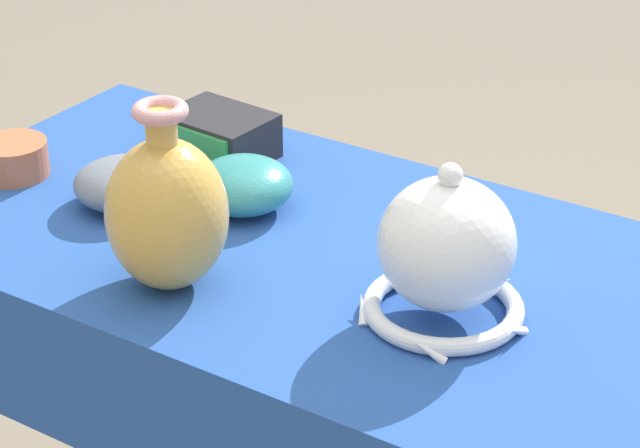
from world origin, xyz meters
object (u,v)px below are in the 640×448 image
at_px(vase_dome_bell, 446,254).
at_px(bowl_shallow_teal, 243,185).
at_px(bowl_shallow_slate, 124,183).
at_px(vase_tall_bulbous, 167,211).
at_px(pot_squat_terracotta, 13,158).
at_px(mosaic_tile_box, 219,136).

xyz_separation_m(vase_dome_bell, bowl_shallow_teal, (-0.36, 0.10, -0.05)).
bearing_deg(bowl_shallow_slate, vase_dome_bell, -1.95).
relative_size(bowl_shallow_teal, bowl_shallow_slate, 0.99).
bearing_deg(bowl_shallow_slate, bowl_shallow_teal, 28.08).
height_order(vase_tall_bulbous, pot_squat_terracotta, vase_tall_bulbous).
height_order(bowl_shallow_slate, pot_squat_terracotta, bowl_shallow_slate).
xyz_separation_m(mosaic_tile_box, pot_squat_terracotta, (-0.21, -0.21, -0.01)).
distance_m(vase_tall_bulbous, vase_dome_bell, 0.34).
xyz_separation_m(mosaic_tile_box, bowl_shallow_teal, (0.13, -0.12, 0.00)).
relative_size(vase_dome_bell, mosaic_tile_box, 1.31).
bearing_deg(vase_tall_bulbous, vase_dome_bell, 20.21).
relative_size(vase_tall_bulbous, vase_dome_bell, 1.15).
bearing_deg(pot_squat_terracotta, bowl_shallow_teal, 15.26).
bearing_deg(bowl_shallow_teal, mosaic_tile_box, 137.85).
bearing_deg(bowl_shallow_teal, pot_squat_terracotta, -164.74).
height_order(vase_tall_bulbous, mosaic_tile_box, vase_tall_bulbous).
relative_size(mosaic_tile_box, pot_squat_terracotta, 1.58).
relative_size(vase_dome_bell, pot_squat_terracotta, 2.07).
bearing_deg(vase_dome_bell, vase_tall_bulbous, -159.79).
distance_m(bowl_shallow_slate, pot_squat_terracotta, 0.20).
relative_size(vase_tall_bulbous, pot_squat_terracotta, 2.39).
height_order(vase_dome_bell, mosaic_tile_box, vase_dome_bell).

